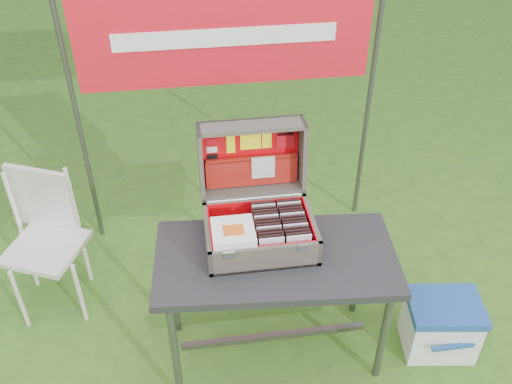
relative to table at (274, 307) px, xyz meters
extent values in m
plane|color=#355820|center=(-0.10, -0.03, -0.34)|extent=(80.00, 80.00, 0.00)
cube|color=#262628|center=(0.00, 0.00, 0.32)|extent=(1.14, 0.64, 0.04)
cylinder|color=#59595B|center=(-0.49, -0.21, -0.02)|extent=(0.04, 0.04, 0.65)
cylinder|color=#59595B|center=(0.49, -0.21, -0.02)|extent=(0.04, 0.04, 0.65)
cylinder|color=#59595B|center=(-0.49, 0.21, -0.02)|extent=(0.04, 0.04, 0.65)
cylinder|color=#59595B|center=(0.49, 0.21, -0.02)|extent=(0.04, 0.04, 0.65)
cube|color=#59595B|center=(0.00, 0.00, -0.22)|extent=(0.95, 0.03, 0.03)
cube|color=#544F44|center=(-0.06, 0.08, 0.35)|extent=(0.50, 0.36, 0.02)
cube|color=#544F44|center=(-0.06, -0.08, 0.41)|extent=(0.50, 0.02, 0.13)
cube|color=#544F44|center=(-0.06, 0.25, 0.41)|extent=(0.50, 0.02, 0.13)
cube|color=#544F44|center=(-0.30, 0.08, 0.41)|extent=(0.02, 0.36, 0.13)
cube|color=#544F44|center=(0.18, 0.08, 0.41)|extent=(0.02, 0.36, 0.13)
cube|color=#EB000E|center=(-0.06, 0.08, 0.37)|extent=(0.46, 0.32, 0.01)
cube|color=silver|center=(-0.22, -0.09, 0.47)|extent=(0.05, 0.01, 0.03)
cube|color=silver|center=(0.10, -0.09, 0.47)|extent=(0.05, 0.01, 0.03)
cylinder|color=silver|center=(-0.06, 0.26, 0.48)|extent=(0.45, 0.02, 0.02)
cube|color=#544F44|center=(-0.06, 0.40, 0.64)|extent=(0.50, 0.05, 0.36)
cube|color=#544F44|center=(-0.06, 0.36, 0.81)|extent=(0.50, 0.13, 0.03)
cube|color=#544F44|center=(-0.06, 0.33, 0.48)|extent=(0.50, 0.13, 0.03)
cube|color=#544F44|center=(-0.30, 0.35, 0.65)|extent=(0.02, 0.16, 0.37)
cube|color=#544F44|center=(0.18, 0.35, 0.65)|extent=(0.02, 0.16, 0.37)
cube|color=#EB000E|center=(-0.06, 0.39, 0.64)|extent=(0.45, 0.03, 0.31)
cube|color=#EB000E|center=(-0.06, -0.07, 0.42)|extent=(0.46, 0.01, 0.11)
cube|color=#EB000E|center=(-0.06, 0.24, 0.42)|extent=(0.46, 0.01, 0.11)
cube|color=#EB000E|center=(-0.29, 0.08, 0.42)|extent=(0.01, 0.32, 0.11)
cube|color=#EB000E|center=(0.17, 0.08, 0.42)|extent=(0.01, 0.32, 0.11)
cube|color=maroon|center=(-0.06, 0.36, 0.56)|extent=(0.44, 0.04, 0.14)
cube|color=maroon|center=(-0.06, 0.36, 0.63)|extent=(0.43, 0.02, 0.02)
cube|color=silver|center=(-0.01, 0.35, 0.59)|extent=(0.11, 0.02, 0.11)
cube|color=#1933B2|center=(-0.24, 0.39, 0.77)|extent=(0.05, 0.01, 0.03)
cube|color=#B90C17|center=(-0.24, 0.39, 0.73)|extent=(0.05, 0.01, 0.03)
cube|color=white|center=(-0.24, 0.39, 0.69)|extent=(0.05, 0.01, 0.03)
cube|color=black|center=(-0.24, 0.38, 0.65)|extent=(0.05, 0.01, 0.03)
cube|color=#FAF415|center=(-0.15, 0.39, 0.71)|extent=(0.04, 0.01, 0.10)
cube|color=#FAF415|center=(-0.06, 0.39, 0.71)|extent=(0.10, 0.01, 0.08)
cube|color=#FAF415|center=(0.02, 0.39, 0.71)|extent=(0.04, 0.01, 0.08)
cube|color=#B90C17|center=(0.10, 0.39, 0.71)|extent=(0.09, 0.01, 0.09)
cube|color=black|center=(0.10, 0.39, 0.74)|extent=(0.08, 0.00, 0.02)
cube|color=silver|center=(-0.03, -0.05, 0.43)|extent=(0.11, 0.01, 0.13)
cube|color=black|center=(-0.03, -0.03, 0.43)|extent=(0.11, 0.01, 0.13)
cube|color=black|center=(-0.03, -0.01, 0.43)|extent=(0.11, 0.01, 0.13)
cube|color=black|center=(-0.03, 0.01, 0.43)|extent=(0.11, 0.01, 0.13)
cube|color=silver|center=(-0.03, 0.03, 0.43)|extent=(0.11, 0.01, 0.13)
cube|color=black|center=(-0.03, 0.05, 0.43)|extent=(0.11, 0.01, 0.13)
cube|color=black|center=(-0.03, 0.07, 0.43)|extent=(0.11, 0.01, 0.13)
cube|color=black|center=(-0.03, 0.09, 0.43)|extent=(0.11, 0.01, 0.13)
cube|color=silver|center=(-0.03, 0.11, 0.43)|extent=(0.11, 0.01, 0.13)
cube|color=black|center=(-0.03, 0.13, 0.43)|extent=(0.11, 0.01, 0.13)
cube|color=black|center=(-0.03, 0.15, 0.43)|extent=(0.11, 0.01, 0.13)
cube|color=black|center=(-0.03, 0.17, 0.43)|extent=(0.11, 0.01, 0.13)
cube|color=silver|center=(-0.03, 0.19, 0.43)|extent=(0.11, 0.01, 0.13)
cube|color=black|center=(-0.03, 0.21, 0.43)|extent=(0.11, 0.01, 0.13)
cube|color=silver|center=(0.09, -0.05, 0.43)|extent=(0.11, 0.01, 0.13)
cube|color=black|center=(0.09, -0.03, 0.43)|extent=(0.11, 0.01, 0.13)
cube|color=black|center=(0.09, -0.01, 0.43)|extent=(0.11, 0.01, 0.13)
cube|color=black|center=(0.09, 0.01, 0.43)|extent=(0.11, 0.01, 0.13)
cube|color=silver|center=(0.09, 0.03, 0.43)|extent=(0.11, 0.01, 0.13)
cube|color=black|center=(0.09, 0.05, 0.43)|extent=(0.11, 0.01, 0.13)
cube|color=black|center=(0.09, 0.07, 0.43)|extent=(0.11, 0.01, 0.13)
cube|color=black|center=(0.09, 0.09, 0.43)|extent=(0.11, 0.01, 0.13)
cube|color=silver|center=(0.09, 0.11, 0.43)|extent=(0.11, 0.01, 0.13)
cube|color=black|center=(0.09, 0.13, 0.43)|extent=(0.11, 0.01, 0.13)
cube|color=black|center=(0.09, 0.15, 0.43)|extent=(0.11, 0.01, 0.13)
cube|color=black|center=(0.09, 0.17, 0.43)|extent=(0.11, 0.01, 0.13)
cube|color=silver|center=(0.09, 0.19, 0.43)|extent=(0.11, 0.01, 0.13)
cube|color=black|center=(0.09, 0.21, 0.43)|extent=(0.11, 0.01, 0.13)
cube|color=white|center=(-0.19, 0.02, 0.48)|extent=(0.19, 0.19, 0.00)
cube|color=white|center=(-0.19, 0.02, 0.48)|extent=(0.19, 0.19, 0.00)
cube|color=white|center=(-0.19, 0.02, 0.49)|extent=(0.19, 0.19, 0.00)
cube|color=white|center=(-0.19, 0.02, 0.49)|extent=(0.19, 0.19, 0.00)
cube|color=white|center=(-0.19, 0.02, 0.50)|extent=(0.19, 0.19, 0.00)
cube|color=white|center=(-0.19, 0.02, 0.50)|extent=(0.19, 0.19, 0.00)
cube|color=white|center=(-0.19, 0.02, 0.51)|extent=(0.19, 0.19, 0.00)
cube|color=#D85919|center=(-0.19, 0.01, 0.51)|extent=(0.09, 0.07, 0.00)
cube|color=white|center=(0.85, -0.09, -0.20)|extent=(0.38, 0.31, 0.28)
cube|color=#1D4896|center=(0.85, -0.09, -0.04)|extent=(0.40, 0.33, 0.04)
cube|color=#1D4896|center=(0.85, -0.23, -0.17)|extent=(0.22, 0.02, 0.02)
cube|color=silver|center=(-1.15, 0.52, 0.07)|extent=(0.48, 0.48, 0.03)
cube|color=silver|center=(-1.15, 0.69, 0.27)|extent=(0.35, 0.17, 0.38)
cylinder|color=silver|center=(-1.30, 0.36, -0.14)|extent=(0.02, 0.02, 0.41)
cylinder|color=silver|center=(-0.99, 0.36, -0.14)|extent=(0.02, 0.02, 0.41)
cylinder|color=silver|center=(-1.30, 0.67, -0.14)|extent=(0.02, 0.02, 0.41)
cylinder|color=silver|center=(-0.99, 0.67, -0.14)|extent=(0.02, 0.02, 0.41)
cylinder|color=silver|center=(-1.30, 0.69, 0.26)|extent=(0.02, 0.02, 0.38)
cylinder|color=silver|center=(-0.99, 0.69, 0.26)|extent=(0.02, 0.02, 0.38)
cube|color=#A77F51|center=(0.52, 0.48, -0.17)|extent=(0.36, 0.24, 0.35)
cylinder|color=#59595B|center=(-0.95, 1.07, 0.51)|extent=(0.03, 0.03, 1.70)
cylinder|color=#59595B|center=(0.75, 1.07, 0.51)|extent=(0.03, 0.03, 1.70)
cube|color=red|center=(-0.10, 1.06, 0.96)|extent=(1.60, 0.02, 0.55)
cube|color=white|center=(-0.10, 1.05, 0.96)|extent=(1.20, 0.00, 0.10)
camera|label=1|loc=(-0.36, -1.84, 2.13)|focal=40.00mm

